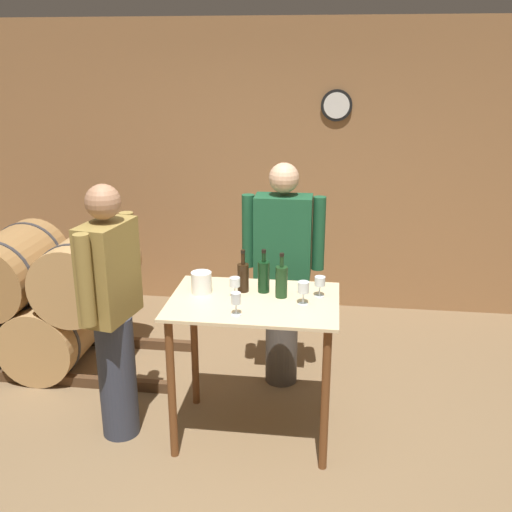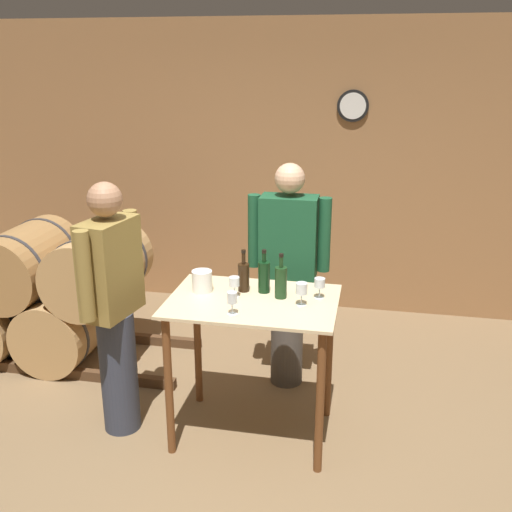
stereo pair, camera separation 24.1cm
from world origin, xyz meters
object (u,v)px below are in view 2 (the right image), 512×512
Objects in this scene: wine_bottle_left at (264,276)px; wine_glass_near_right at (302,289)px; wine_bottle_center at (281,281)px; wine_glass_near_center at (232,299)px; person_host at (288,272)px; ice_bucket at (202,281)px; wine_glass_near_left at (234,282)px; wine_glass_far_side at (320,284)px; person_visitor_with_scarf at (113,306)px; wine_bottle_far_left at (244,276)px.

wine_glass_near_right is at bearing -33.16° from wine_bottle_left.
wine_bottle_center is 0.39m from wine_glass_near_center.
ice_bucket is at bearing -126.28° from person_host.
wine_glass_near_left is 0.08× the size of person_host.
wine_bottle_left is 2.06× the size of ice_bucket.
wine_glass_near_right is 0.09× the size of person_host.
ice_bucket is (-0.22, 0.05, -0.03)m from wine_glass_near_left.
wine_glass_near_center is 0.43m from wine_glass_near_right.
wine_glass_far_side is at bearing -64.62° from person_host.
person_visitor_with_scarf is at bearing -164.65° from wine_bottle_left.
ice_bucket is (-0.39, -0.07, -0.04)m from wine_bottle_left.
person_visitor_with_scarf reaches higher than wine_bottle_center.
wine_glass_far_side is at bearing 9.69° from person_visitor_with_scarf.
wine_bottle_far_left is 0.84m from person_visitor_with_scarf.
wine_glass_near_left is 0.94× the size of wine_glass_near_center.
wine_bottle_far_left is 0.13m from wine_bottle_left.
wine_glass_near_center is at bearing -49.01° from ice_bucket.
wine_bottle_left is 0.39m from ice_bucket.
wine_glass_near_center is 0.97m from person_host.
wine_bottle_far_left is at bearing -109.68° from person_host.
wine_glass_near_center reaches higher than ice_bucket.
wine_glass_near_left is 0.27m from wine_glass_near_center.
person_host is at bearing 94.21° from wine_bottle_center.
wine_glass_near_right is at bearing -75.59° from person_host.
wine_bottle_far_left is 2.10× the size of wine_glass_far_side.
wine_glass_near_right reaches higher than wine_glass_near_left.
wine_glass_near_center is at bearing -127.15° from wine_bottle_center.
wine_glass_near_center is at bearing -143.75° from wine_glass_far_side.
person_visitor_with_scarf reaches higher than wine_glass_near_right.
wine_bottle_center is 0.17× the size of person_host.
ice_bucket is (-0.50, 0.00, -0.04)m from wine_bottle_center.
wine_bottle_far_left reaches higher than ice_bucket.
person_visitor_with_scarf is at bearing -170.31° from wine_glass_far_side.
ice_bucket is 0.57m from person_visitor_with_scarf.
wine_glass_far_side is at bearing -5.59° from wine_bottle_left.
wine_bottle_left reaches higher than wine_glass_far_side.
wine_glass_near_left is 0.52m from wine_glass_far_side.
wine_bottle_center is 2.20× the size of wine_glass_near_left.
wine_bottle_center reaches higher than wine_glass_near_left.
wine_glass_far_side is 0.08× the size of person_visitor_with_scarf.
wine_glass_far_side is at bearing 2.42° from ice_bucket.
ice_bucket is at bearing -167.00° from wine_bottle_far_left.
wine_glass_far_side is 1.29m from person_visitor_with_scarf.
wine_glass_near_right is (0.42, -0.05, 0.01)m from wine_glass_near_left.
person_visitor_with_scarf is (-0.91, -0.25, -0.17)m from wine_bottle_left.
person_host is (0.46, 0.62, -0.13)m from ice_bucket.
wine_glass_near_right is 0.65m from ice_bucket.
wine_bottle_center is 1.98× the size of wine_glass_near_right.
wine_bottle_far_left is at bearing 17.31° from person_visitor_with_scarf.
wine_glass_far_side is (0.52, 0.08, 0.00)m from wine_glass_near_left.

